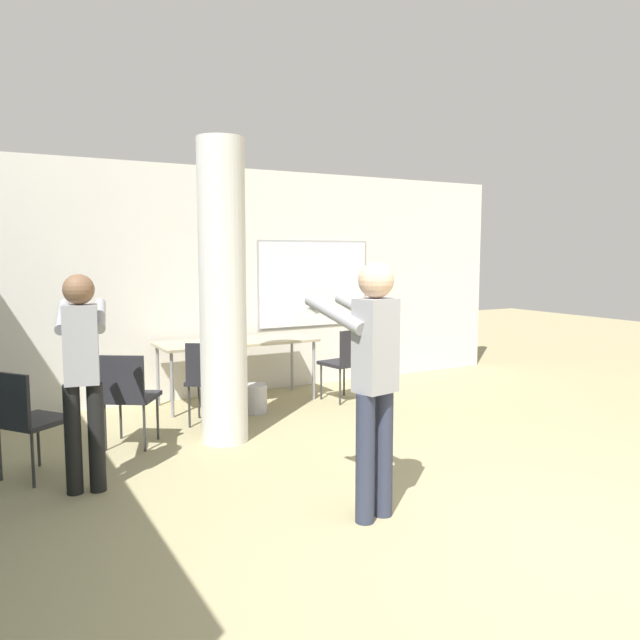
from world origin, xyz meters
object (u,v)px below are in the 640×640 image
bottle_on_table (228,333)px  chair_table_left (209,376)px  chair_by_left_wall (26,416)px  folding_table (237,345)px  chair_near_pillar (128,392)px  chair_table_right (346,359)px  person_playing_front (372,370)px  person_watching_back (82,365)px

bottle_on_table → chair_table_left: 1.01m
chair_by_left_wall → bottle_on_table: bearing=35.3°
folding_table → bottle_on_table: (-0.10, 0.03, 0.14)m
chair_table_left → chair_near_pillar: bearing=-158.2°
chair_table_right → chair_near_pillar: same height
folding_table → chair_near_pillar: 1.88m
folding_table → chair_table_right: bearing=-26.0°
chair_by_left_wall → person_playing_front: 2.76m
person_watching_back → chair_table_right: bearing=25.0°
bottle_on_table → person_watching_back: bearing=-132.6°
chair_by_left_wall → person_watching_back: (0.36, -0.47, 0.44)m
chair_table_right → folding_table: bearing=154.0°
chair_table_left → person_watching_back: person_watching_back is taller
chair_table_right → chair_near_pillar: size_ratio=1.00×
bottle_on_table → chair_by_left_wall: size_ratio=0.29×
bottle_on_table → person_watching_back: 2.82m
person_playing_front → chair_table_right: bearing=61.6°
chair_table_left → person_playing_front: 2.74m
chair_near_pillar → chair_by_left_wall: 0.98m
folding_table → bottle_on_table: 0.18m
folding_table → chair_table_right: size_ratio=2.13×
chair_table_right → bottle_on_table: bearing=154.6°
chair_near_pillar → person_playing_front: (1.09, -2.33, 0.50)m
folding_table → bottle_on_table: size_ratio=7.39×
folding_table → chair_table_left: size_ratio=2.13×
folding_table → chair_table_right: (1.16, -0.56, -0.18)m
folding_table → person_playing_front: 3.49m
chair_table_left → folding_table: bearing=51.5°
folding_table → chair_near_pillar: chair_near_pillar is taller
folding_table → chair_by_left_wall: 2.84m
person_playing_front → bottle_on_table: bearing=84.9°
bottle_on_table → chair_table_left: bearing=-122.7°
chair_by_left_wall → folding_table: bearing=33.6°
person_watching_back → person_playing_front: 2.13m
person_playing_front → chair_by_left_wall: bearing=136.1°
chair_table_right → person_watching_back: 3.52m
chair_table_left → chair_by_left_wall: same height
bottle_on_table → folding_table: bearing=-17.7°
bottle_on_table → chair_table_left: bottle_on_table is taller
chair_table_left → person_playing_front: bearing=-85.6°
bottle_on_table → person_watching_back: size_ratio=0.15×
person_watching_back → person_playing_front: size_ratio=0.95×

